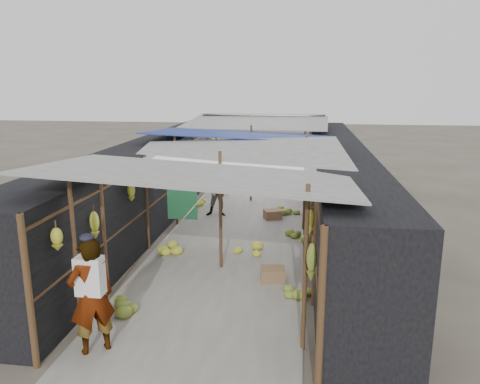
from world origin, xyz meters
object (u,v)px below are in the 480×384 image
at_px(crate_near, 273,275).
at_px(vendor_elderly, 91,296).
at_px(shopper_blue, 218,191).
at_px(black_basin, 301,189).
at_px(vendor_seated, 297,178).

height_order(crate_near, vendor_elderly, vendor_elderly).
bearing_deg(shopper_blue, vendor_elderly, -97.58).
xyz_separation_m(crate_near, black_basin, (0.52, 8.26, -0.05)).
distance_m(black_basin, vendor_seated, 0.59).
height_order(vendor_elderly, vendor_seated, vendor_elderly).
height_order(black_basin, vendor_seated, vendor_seated).
xyz_separation_m(crate_near, vendor_seated, (0.36, 8.73, 0.27)).
height_order(vendor_elderly, shopper_blue, vendor_elderly).
relative_size(vendor_elderly, shopper_blue, 1.15).
bearing_deg(crate_near, black_basin, 79.98).
bearing_deg(vendor_elderly, black_basin, -143.35).
bearing_deg(black_basin, crate_near, -93.60).
height_order(black_basin, shopper_blue, shopper_blue).
bearing_deg(vendor_seated, shopper_blue, -50.89).
relative_size(black_basin, vendor_seated, 0.75).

